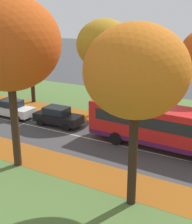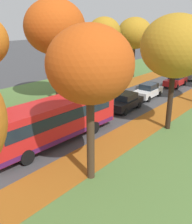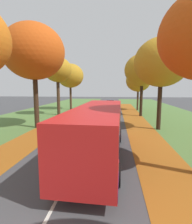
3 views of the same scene
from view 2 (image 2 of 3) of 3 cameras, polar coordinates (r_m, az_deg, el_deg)
grass_verge_left at (r=33.77m, az=-6.25°, el=5.21°), size 12.00×90.00×0.01m
leaf_litter_left at (r=26.61m, az=-8.49°, el=1.13°), size 2.80×60.00×0.00m
leaf_litter_right at (r=21.09m, az=8.66°, el=-3.94°), size 2.80×60.00×0.00m
road_centre_line at (r=28.15m, az=7.02°, el=2.23°), size 0.12×80.00×0.01m
tree_left_mid at (r=27.27m, az=-8.97°, el=17.75°), size 6.04×6.04×10.31m
tree_left_far at (r=33.98m, az=1.79°, el=16.86°), size 4.09×4.09×8.63m
tree_left_distant at (r=39.84m, az=8.42°, el=16.58°), size 4.98×4.98×8.62m
tree_right_near at (r=12.80m, az=-1.31°, el=10.09°), size 4.31×4.31×8.24m
tree_right_mid at (r=20.47m, az=16.92°, el=13.45°), size 5.13×5.13×8.78m
bus at (r=18.65m, az=-9.11°, el=-1.57°), size 2.91×10.48×2.98m
car_black_lead at (r=25.42m, az=6.49°, el=2.24°), size 1.89×4.26×1.62m
car_white_following at (r=29.72m, az=11.27°, el=4.55°), size 1.89×4.26×1.62m
car_red_third_in_line at (r=35.79m, az=16.94°, el=6.63°), size 1.91×4.26×1.62m
car_grey_fourth_in_line at (r=40.98m, az=20.17°, el=7.86°), size 1.94×4.28×1.62m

